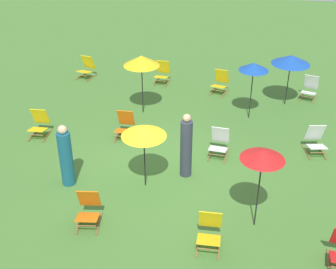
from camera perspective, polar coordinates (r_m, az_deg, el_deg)
name	(u,v)px	position (r m, az deg, el deg)	size (l,w,h in m)	color
ground_plane	(160,174)	(11.73, -1.08, -5.00)	(40.00, 40.00, 0.00)	#477A33
deckchair_0	(209,231)	(9.52, 5.28, -12.08)	(0.50, 0.78, 0.83)	olive
deckchair_1	(39,124)	(13.79, -16.01, 1.28)	(0.52, 0.79, 0.83)	olive
deckchair_2	(88,209)	(10.16, -10.06, -9.31)	(0.58, 0.82, 0.83)	olive
deckchair_4	(310,88)	(16.30, 17.55, 5.59)	(0.66, 0.86, 0.83)	olive
deckchair_5	(219,143)	(12.40, 6.51, -1.08)	(0.54, 0.80, 0.83)	olive
deckchair_6	(87,68)	(17.58, -10.29, 8.31)	(0.64, 0.85, 0.83)	olive
deckchair_7	(316,141)	(13.08, 18.21, -0.75)	(0.62, 0.84, 0.83)	olive
deckchair_8	(220,82)	(16.14, 6.65, 6.60)	(0.64, 0.85, 0.83)	olive
deckchair_9	(162,73)	(16.84, -0.71, 7.82)	(0.52, 0.78, 0.83)	olive
deckchair_10	(125,125)	(13.25, -5.49, 1.15)	(0.48, 0.76, 0.83)	olive
umbrella_0	(144,132)	(10.52, -3.10, 0.37)	(1.08, 1.08, 1.66)	black
umbrella_1	(142,61)	(14.06, -3.38, 9.33)	(1.13, 1.13, 1.94)	black
umbrella_2	(254,67)	(13.94, 10.82, 8.42)	(0.92, 0.92, 1.85)	black
umbrella_3	(291,60)	(15.19, 15.35, 9.14)	(1.25, 1.25, 1.74)	black
umbrella_4	(263,155)	(9.28, 11.94, -2.54)	(0.93, 0.93, 1.96)	black
person_0	(66,157)	(11.24, -12.82, -2.82)	(0.46, 0.46, 1.66)	#195972
person_1	(186,147)	(11.27, 2.32, -1.61)	(0.35, 0.35, 1.75)	#333847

